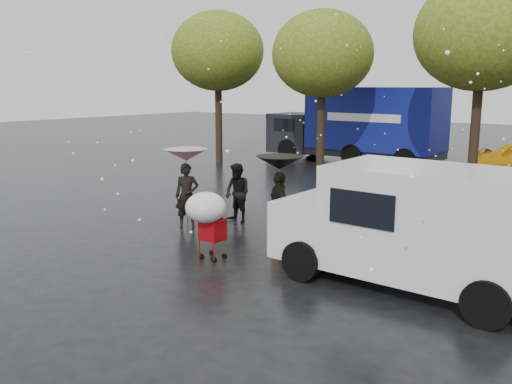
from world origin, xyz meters
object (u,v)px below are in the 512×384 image
Objects in this scene: person_pink at (187,196)px; white_van at (418,225)px; blue_truck at (358,125)px; person_black at (279,209)px; shopping_cart at (207,211)px; vendor_cart at (356,217)px.

person_pink is 6.27m from white_van.
person_pink is at bearing -81.13° from blue_truck.
white_van reaches higher than person_black.
white_van is at bearing 17.02° from shopping_cart.
vendor_cart is at bearing -117.90° from person_black.
person_pink is at bearing -167.65° from vendor_cart.
person_black is at bearing -152.83° from vendor_cart.
person_black is 0.20× the size of blue_truck.
person_pink reaches higher than vendor_cart.
shopping_cart is at bearing -127.58° from vendor_cart.
blue_truck is (-6.36, 12.33, 1.03)m from vendor_cart.
person_pink is at bearing 143.35° from shopping_cart.
shopping_cart is 15.59m from blue_truck.
person_black is 1.71m from vendor_cart.
blue_truck is at bearing 54.64° from person_pink.
person_pink is at bearing 38.21° from person_black.
blue_truck is (-8.32, 13.74, 0.60)m from white_van.
vendor_cart is 2.45m from white_van.
white_van is (3.98, 1.22, 0.10)m from shopping_cart.
vendor_cart is 13.91m from blue_truck.
vendor_cart is 1.04× the size of shopping_cart.
blue_truck is at bearing -34.80° from person_black.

